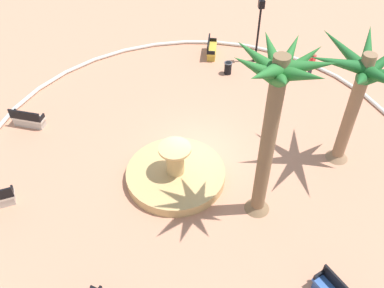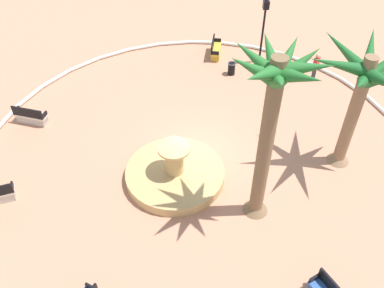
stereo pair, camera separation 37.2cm
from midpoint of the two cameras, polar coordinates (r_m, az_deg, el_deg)
name	(u,v)px [view 1 (the left image)]	position (r m, az deg, el deg)	size (l,w,h in m)	color
ground_plane	(199,153)	(19.10, 0.33, -1.24)	(80.00, 80.00, 0.00)	tan
plaza_curb	(199,151)	(19.03, 0.33, -1.03)	(19.81, 19.81, 0.20)	silver
fountain	(176,174)	(17.85, -2.83, -4.05)	(4.19, 4.19, 1.82)	tan
palm_tree_near_fountain	(275,102)	(13.44, 10.40, 5.57)	(3.17, 3.17, 7.26)	brown
palm_tree_by_curb	(362,81)	(17.45, 21.50, 7.93)	(4.55, 4.63, 5.57)	#8E6B4C
bench_east	(211,50)	(25.61, 2.22, 12.61)	(0.78, 1.66, 1.00)	gold
bench_west	(29,120)	(21.84, -21.73, 3.04)	(1.68, 0.96, 1.00)	beige
lamppost	(259,25)	(24.37, 8.63, 15.62)	(0.32, 0.32, 3.87)	black
trash_bin	(228,68)	(23.97, 4.45, 10.28)	(0.46, 0.46, 0.73)	black
bicycle_red_frame	(281,68)	(24.36, 11.51, 10.07)	(0.64, 1.66, 0.94)	black
person_cyclist_helmet	(312,64)	(24.15, 15.48, 10.46)	(0.42, 0.39, 1.60)	#33333D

